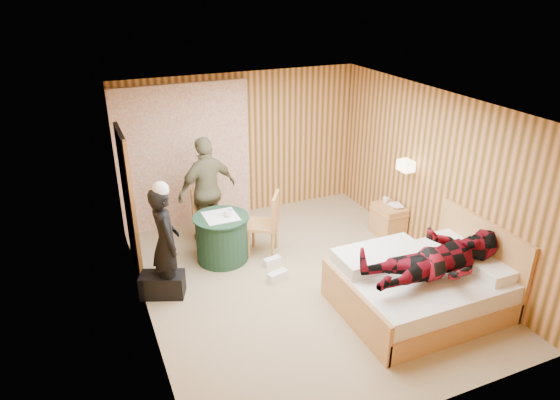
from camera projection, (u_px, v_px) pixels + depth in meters
name	position (u px, v px, depth m)	size (l,w,h in m)	color
floor	(302.00, 282.00, 6.98)	(4.20, 5.00, 0.01)	tan
ceiling	(306.00, 105.00, 5.96)	(4.20, 5.00, 0.01)	white
wall_back	(241.00, 146.00, 8.57)	(4.20, 0.02, 2.50)	#E39557
wall_left	(139.00, 230.00, 5.72)	(0.02, 5.00, 2.50)	#E39557
wall_right	(435.00, 177.00, 7.23)	(0.02, 5.00, 2.50)	#E39557
curtain	(185.00, 157.00, 8.17)	(2.20, 0.08, 2.40)	white
doorway	(128.00, 201.00, 7.00)	(0.06, 0.90, 2.05)	black
wall_lamp	(406.00, 166.00, 7.52)	(0.26, 0.24, 0.16)	gold
bed	(420.00, 286.00, 6.34)	(1.98, 1.54, 1.06)	#E4A55D
nightstand	(388.00, 220.00, 8.13)	(0.41, 0.55, 0.53)	#E4A55D
round_table	(222.00, 238.00, 7.40)	(0.82, 0.82, 0.72)	#1F4430
chair_far	(207.00, 210.00, 7.86)	(0.55, 0.55, 0.93)	#E4A55D
chair_near	(268.00, 220.00, 7.47)	(0.62, 0.62, 0.99)	#E4A55D
duffel_bag	(163.00, 285.00, 6.63)	(0.57, 0.30, 0.32)	black
sneaker_left	(272.00, 261.00, 7.37)	(0.26, 0.11, 0.12)	white
sneaker_right	(278.00, 276.00, 7.00)	(0.29, 0.12, 0.13)	white
woman_standing	(166.00, 242.00, 6.44)	(0.56, 0.37, 1.53)	black
man_at_table	(207.00, 190.00, 7.77)	(1.01, 0.42, 1.72)	#716D4B
man_on_bed	(440.00, 249.00, 5.89)	(1.77, 0.67, 0.86)	maroon
book_lower	(392.00, 207.00, 7.98)	(0.17, 0.22, 0.02)	white
book_upper	(392.00, 205.00, 7.97)	(0.16, 0.22, 0.02)	white
cup_nightstand	(385.00, 200.00, 8.11)	(0.10, 0.10, 0.09)	white
cup_table	(228.00, 213.00, 7.22)	(0.12, 0.12, 0.10)	white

